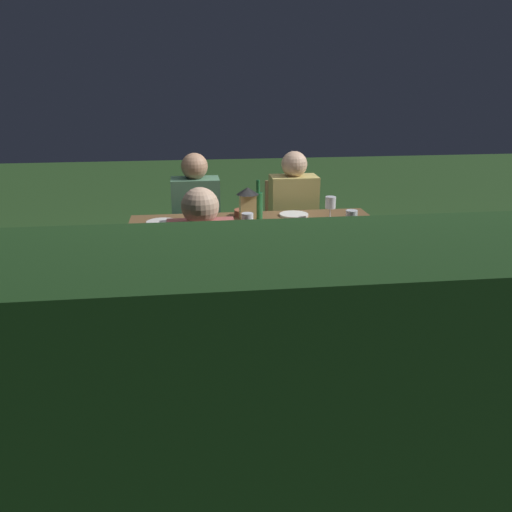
{
  "coord_description": "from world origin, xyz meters",
  "views": [
    {
      "loc": [
        0.47,
        3.62,
        1.74
      ],
      "look_at": [
        0.0,
        0.0,
        0.51
      ],
      "focal_mm": 38.23,
      "sensor_mm": 36.0,
      "label": 1
    }
  ],
  "objects": [
    {
      "name": "chair_side_left_a",
      "position": [
        -0.4,
        -0.81,
        0.49
      ],
      "size": [
        0.42,
        0.4,
        0.87
      ],
      "color": "brown",
      "rests_on": "ground"
    },
    {
      "name": "green_bottle_on_table",
      "position": [
        -0.04,
        -0.17,
        0.84
      ],
      "size": [
        0.07,
        0.07,
        0.29
      ],
      "color": "#1E5B2D",
      "rests_on": "dining_table"
    },
    {
      "name": "wine_glass_b",
      "position": [
        -0.58,
        0.31,
        0.85
      ],
      "size": [
        0.08,
        0.08,
        0.17
      ],
      "color": "silver",
      "rests_on": "dining_table"
    },
    {
      "name": "plate_d",
      "position": [
        -0.32,
        -0.25,
        0.74
      ],
      "size": [
        0.21,
        0.21,
        0.01
      ],
      "primitive_type": "cylinder",
      "color": "white",
      "rests_on": "dining_table"
    },
    {
      "name": "plate_a",
      "position": [
        0.56,
        0.22,
        0.74
      ],
      "size": [
        0.21,
        0.21,
        0.01
      ],
      "primitive_type": "cylinder",
      "color": "silver",
      "rests_on": "dining_table"
    },
    {
      "name": "person_in_rust",
      "position": [
        0.4,
        0.62,
        0.64
      ],
      "size": [
        0.38,
        0.47,
        1.15
      ],
      "color": "#9E4C47",
      "rests_on": "ground"
    },
    {
      "name": "bowl_olives",
      "position": [
        0.05,
        -0.29,
        0.76
      ],
      "size": [
        0.15,
        0.15,
        0.05
      ],
      "color": "#9E5138",
      "rests_on": "dining_table"
    },
    {
      "name": "person_in_green",
      "position": [
        0.4,
        -0.62,
        0.64
      ],
      "size": [
        0.38,
        0.47,
        1.15
      ],
      "color": "#4C7A5B",
      "rests_on": "ground"
    },
    {
      "name": "lantern_centerpiece",
      "position": [
        0.05,
        -0.05,
        0.88
      ],
      "size": [
        0.15,
        0.15,
        0.27
      ],
      "color": "black",
      "rests_on": "dining_table"
    },
    {
      "name": "plate_c",
      "position": [
        0.65,
        -0.16,
        0.74
      ],
      "size": [
        0.22,
        0.22,
        0.01
      ],
      "primitive_type": "cylinder",
      "color": "silver",
      "rests_on": "dining_table"
    },
    {
      "name": "bowl_salad",
      "position": [
        0.29,
        0.23,
        0.76
      ],
      "size": [
        0.12,
        0.12,
        0.05
      ],
      "color": "#9E5138",
      "rests_on": "dining_table"
    },
    {
      "name": "wine_glass_d",
      "position": [
        -0.56,
        -0.11,
        0.85
      ],
      "size": [
        0.08,
        0.08,
        0.17
      ],
      "color": "silver",
      "rests_on": "dining_table"
    },
    {
      "name": "wine_glass_c",
      "position": [
        0.09,
        0.3,
        0.85
      ],
      "size": [
        0.08,
        0.08,
        0.17
      ],
      "color": "silver",
      "rests_on": "dining_table"
    },
    {
      "name": "chair_side_left_b",
      "position": [
        0.4,
        -0.81,
        0.49
      ],
      "size": [
        0.42,
        0.4,
        0.87
      ],
      "color": "brown",
      "rests_on": "ground"
    },
    {
      "name": "dining_table",
      "position": [
        0.0,
        0.0,
        0.67
      ],
      "size": [
        1.77,
        0.84,
        0.73
      ],
      "color": "brown",
      "rests_on": "ground"
    },
    {
      "name": "chair_side_right_b",
      "position": [
        0.4,
        0.81,
        0.49
      ],
      "size": [
        0.42,
        0.4,
        0.87
      ],
      "color": "brown",
      "rests_on": "ground"
    },
    {
      "name": "plate_b",
      "position": [
        -0.36,
        0.05,
        0.74
      ],
      "size": [
        0.25,
        0.25,
        0.01
      ],
      "primitive_type": "cylinder",
      "color": "white",
      "rests_on": "dining_table"
    },
    {
      "name": "ground_plane",
      "position": [
        0.0,
        0.0,
        0.0
      ],
      "size": [
        16.0,
        16.0,
        0.0
      ],
      "primitive_type": "plane",
      "color": "#26471E"
    },
    {
      "name": "wine_glass_a",
      "position": [
        0.45,
        -0.12,
        0.85
      ],
      "size": [
        0.08,
        0.08,
        0.17
      ],
      "color": "silver",
      "rests_on": "dining_table"
    },
    {
      "name": "hedge_backdrop",
      "position": [
        0.0,
        2.13,
        0.63
      ],
      "size": [
        4.59,
        0.65,
        1.26
      ],
      "primitive_type": "cube",
      "color": "#193816",
      "rests_on": "ground"
    },
    {
      "name": "bowl_dip",
      "position": [
        -0.74,
        0.1,
        0.76
      ],
      "size": [
        0.17,
        0.17,
        0.05
      ],
      "color": "#9E5138",
      "rests_on": "dining_table"
    },
    {
      "name": "bowl_bread",
      "position": [
        -0.1,
        0.13,
        0.75
      ],
      "size": [
        0.15,
        0.15,
        0.04
      ],
      "color": "silver",
      "rests_on": "dining_table"
    },
    {
      "name": "person_in_mustard",
      "position": [
        -0.4,
        -0.62,
        0.64
      ],
      "size": [
        0.38,
        0.47,
        1.15
      ],
      "color": "tan",
      "rests_on": "ground"
    }
  ]
}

